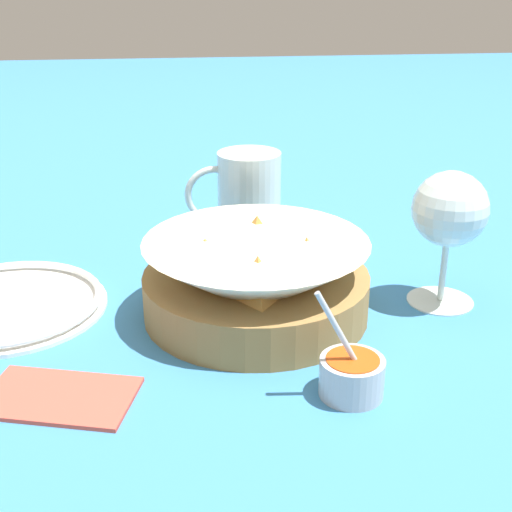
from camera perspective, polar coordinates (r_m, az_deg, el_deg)
name	(u,v)px	position (r m, az deg, el deg)	size (l,w,h in m)	color
ground_plane	(273,297)	(0.80, 1.36, -3.26)	(4.00, 4.00, 0.00)	teal
food_basket	(256,281)	(0.75, -0.03, -2.05)	(0.24, 0.24, 0.09)	olive
sauce_cup	(352,374)	(0.63, 7.66, -9.38)	(0.06, 0.06, 0.10)	#B7B7BC
wine_glass	(450,213)	(0.78, 15.24, 3.30)	(0.08, 0.08, 0.15)	silver
beer_mug	(248,198)	(0.95, -0.66, 4.63)	(0.13, 0.08, 0.12)	silver
side_plate	(7,305)	(0.81, -19.31, -3.69)	(0.21, 0.21, 0.01)	white
napkin	(59,395)	(0.65, -15.51, -10.66)	(0.15, 0.11, 0.01)	#DB4C3D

